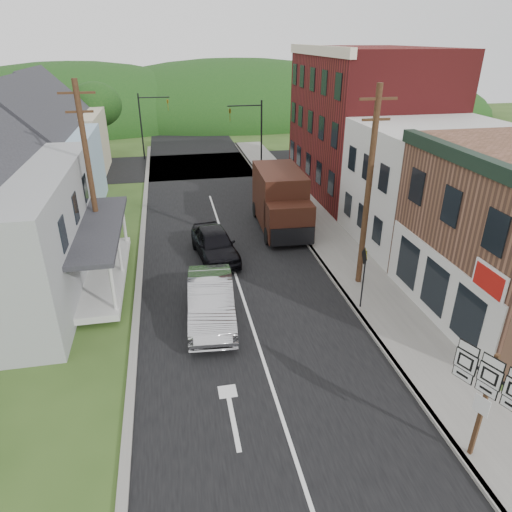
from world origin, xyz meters
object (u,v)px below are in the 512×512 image
dark_sedan (215,244)px  warning_sign (364,270)px  delivery_van (281,201)px  route_sign_cluster (486,393)px  silver_sedan (211,301)px

dark_sedan → warning_sign: size_ratio=1.68×
delivery_van → warning_sign: bearing=-80.9°
warning_sign → route_sign_cluster: bearing=-82.3°
delivery_van → warning_sign: 9.66m
delivery_van → dark_sedan: bearing=-140.7°
route_sign_cluster → warning_sign: (0.02, 7.81, -0.41)m
route_sign_cluster → silver_sedan: bearing=105.0°
silver_sedan → warning_sign: warning_sign is taller
silver_sedan → delivery_van: size_ratio=0.82×
delivery_van → route_sign_cluster: bearing=-84.1°
route_sign_cluster → warning_sign: size_ratio=1.21×
silver_sedan → route_sign_cluster: 10.51m
silver_sedan → dark_sedan: (0.80, 5.81, -0.06)m
dark_sedan → warning_sign: (5.53, -6.28, 1.14)m
warning_sign → silver_sedan: bearing=-176.4°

